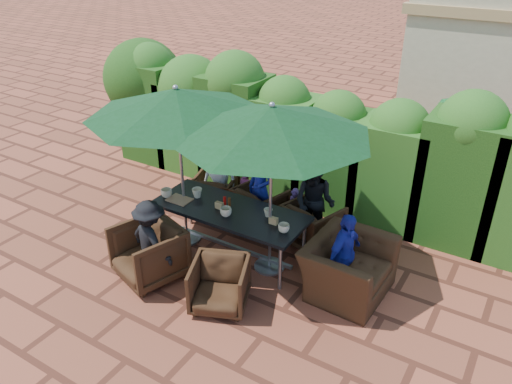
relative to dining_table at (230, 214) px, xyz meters
The scene contains 30 objects.
ground 0.71m from the dining_table, 39.39° to the right, with size 80.00×80.00×0.00m, color brown.
dining_table is the anchor object (origin of this frame).
umbrella_left 1.73m from the dining_table, behind, with size 2.53×2.53×2.46m.
umbrella_right 1.68m from the dining_table, ahead, with size 2.59×2.59×2.46m.
chair_far_left 1.38m from the dining_table, 134.85° to the left, with size 0.69×0.65×0.71m, color black.
chair_far_mid 0.98m from the dining_table, 93.02° to the left, with size 0.71×0.67×0.73m, color black.
chair_far_right 1.30m from the dining_table, 42.88° to the left, with size 0.74×0.69×0.76m, color black.
chair_near_left 1.25m from the dining_table, 121.02° to the right, with size 0.83×0.78×0.86m, color black.
chair_near_right 1.22m from the dining_table, 62.40° to the right, with size 0.70×0.65×0.72m, color black.
chair_end_right 1.82m from the dining_table, ahead, with size 1.14×0.74×0.99m, color black.
adult_far_left 1.32m from the dining_table, 131.52° to the left, with size 0.60×0.36×1.22m, color silver.
adult_far_mid 0.91m from the dining_table, 92.03° to the left, with size 0.48×0.39×1.33m, color navy.
adult_far_right 1.30m from the dining_table, 46.07° to the left, with size 0.64×0.39×1.34m, color black.
adult_near_left 1.19m from the dining_table, 118.81° to the right, with size 0.76×0.35×1.19m, color black.
adult_end_right 1.77m from the dining_table, ahead, with size 0.70×0.35×1.19m, color navy.
child_left 1.25m from the dining_table, 112.61° to the left, with size 0.28×0.23×0.78m, color #C84694.
child_right 1.20m from the dining_table, 63.99° to the left, with size 0.27×0.22×0.75m, color #6C4596.
pedestrian_a 4.51m from the dining_table, 63.47° to the left, with size 1.54×0.55×1.65m, color green.
pedestrian_b 5.01m from the dining_table, 56.84° to the left, with size 0.80×0.49×1.66m, color #C84694.
cup_a 1.04m from the dining_table, 169.46° to the right, with size 0.17×0.17×0.13m, color beige.
cup_b 0.64m from the dining_table, behind, with size 0.15×0.15×0.14m, color beige.
cup_c 0.23m from the dining_table, 71.48° to the right, with size 0.16×0.16×0.13m, color beige.
cup_d 0.60m from the dining_table, 12.30° to the left, with size 0.12×0.12×0.12m, color beige.
cup_e 0.97m from the dining_table, ahead, with size 0.15×0.15×0.12m, color beige.
ketchup_bottle 0.19m from the dining_table, behind, with size 0.04×0.04×0.17m, color #B20C0A.
sauce_bottle 0.16m from the dining_table, 127.94° to the left, with size 0.04×0.04×0.17m, color #4C230C.
serving_tray 0.81m from the dining_table, 167.94° to the right, with size 0.35×0.25×0.02m, color #A0704D.
number_block_left 0.20m from the dining_table, 157.89° to the right, with size 0.12×0.06×0.10m, color tan.
number_block_right 0.74m from the dining_table, ahead, with size 0.12×0.06×0.10m, color tan.
hedge_wall 2.26m from the dining_table, 89.36° to the left, with size 9.10×1.60×2.45m.
Camera 1 is at (3.38, -4.92, 4.34)m, focal length 35.00 mm.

